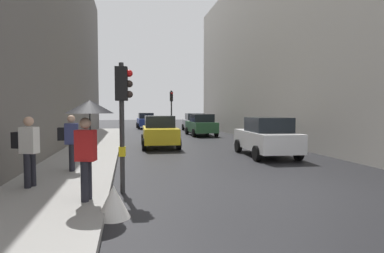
% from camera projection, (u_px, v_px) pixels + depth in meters
% --- Properties ---
extents(ground_plane, '(120.00, 120.00, 0.00)m').
position_uv_depth(ground_plane, '(286.00, 187.00, 8.46)').
color(ground_plane, black).
extents(sidewalk_kerb, '(2.73, 40.00, 0.16)m').
position_uv_depth(sidewalk_kerb, '(84.00, 158.00, 13.11)').
color(sidewalk_kerb, gray).
rests_on(sidewalk_kerb, ground).
extents(building_facade_right, '(12.00, 32.03, 12.85)m').
position_uv_depth(building_facade_right, '(339.00, 49.00, 22.23)').
color(building_facade_right, '#B2ADA3').
rests_on(building_facade_right, ground).
extents(traffic_light_far_median, '(0.25, 0.43, 3.80)m').
position_uv_depth(traffic_light_far_median, '(171.00, 104.00, 27.43)').
color(traffic_light_far_median, '#2D2D2D').
rests_on(traffic_light_far_median, ground).
extents(traffic_light_near_left, '(0.44, 0.26, 3.26)m').
position_uv_depth(traffic_light_near_left, '(123.00, 104.00, 7.79)').
color(traffic_light_near_left, '#2D2D2D').
rests_on(traffic_light_near_left, ground).
extents(car_green_estate, '(2.06, 4.22, 1.76)m').
position_uv_depth(car_green_estate, '(201.00, 125.00, 25.51)').
color(car_green_estate, '#2D6038').
rests_on(car_green_estate, ground).
extents(car_blue_van, '(2.13, 4.26, 1.76)m').
position_uv_depth(car_blue_van, '(146.00, 121.00, 35.48)').
color(car_blue_van, navy).
rests_on(car_blue_van, ground).
extents(car_silver_hatchback, '(2.13, 4.26, 1.76)m').
position_uv_depth(car_silver_hatchback, '(194.00, 122.00, 31.07)').
color(car_silver_hatchback, '#BCBCC1').
rests_on(car_silver_hatchback, ground).
extents(car_yellow_taxi, '(2.12, 4.25, 1.76)m').
position_uv_depth(car_yellow_taxi, '(160.00, 131.00, 17.64)').
color(car_yellow_taxi, yellow).
rests_on(car_yellow_taxi, ground).
extents(car_white_compact, '(2.24, 4.31, 1.76)m').
position_uv_depth(car_white_compact, '(266.00, 137.00, 14.13)').
color(car_white_compact, silver).
rests_on(car_white_compact, ground).
extents(pedestrian_with_umbrella, '(1.00, 1.00, 2.14)m').
position_uv_depth(pedestrian_with_umbrella, '(89.00, 122.00, 6.60)').
color(pedestrian_with_umbrella, black).
rests_on(pedestrian_with_umbrella, sidewalk_kerb).
extents(pedestrian_with_grey_backpack, '(0.62, 0.36, 1.77)m').
position_uv_depth(pedestrian_with_grey_backpack, '(70.00, 139.00, 9.88)').
color(pedestrian_with_grey_backpack, black).
rests_on(pedestrian_with_grey_backpack, sidewalk_kerb).
extents(pedestrian_with_black_backpack, '(0.66, 0.46, 1.77)m').
position_uv_depth(pedestrian_with_black_backpack, '(28.00, 147.00, 7.80)').
color(pedestrian_with_black_backpack, black).
rests_on(pedestrian_with_black_backpack, sidewalk_kerb).
extents(warning_sign_triangle, '(0.64, 0.64, 0.65)m').
position_uv_depth(warning_sign_triangle, '(114.00, 202.00, 6.03)').
color(warning_sign_triangle, silver).
rests_on(warning_sign_triangle, ground).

